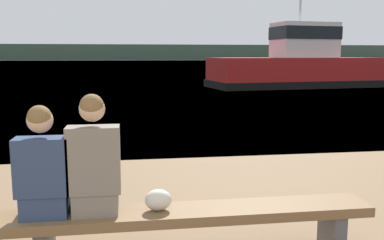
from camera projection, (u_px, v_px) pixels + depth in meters
The scene contains 7 objects.
water_surface at pixel (126, 62), 124.82m from camera, with size 240.00×240.00×0.00m, color teal.
far_shoreline at pixel (126, 52), 181.00m from camera, with size 600.00×12.00×6.29m, color #384233.
bench_main at pixel (44, 226), 3.67m from camera, with size 5.88×0.43×0.46m.
person_left at pixel (43, 170), 3.61m from camera, with size 0.44×0.40×0.97m.
person_right at pixel (94, 163), 3.66m from camera, with size 0.44×0.41×1.05m.
shopping_bag at pixel (158, 200), 3.80m from camera, with size 0.24×0.17×0.19m.
tugboat_red at pixel (297, 67), 24.95m from camera, with size 10.51×5.00×5.71m.
Camera 1 is at (0.63, -1.05, 1.83)m, focal length 40.00 mm.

